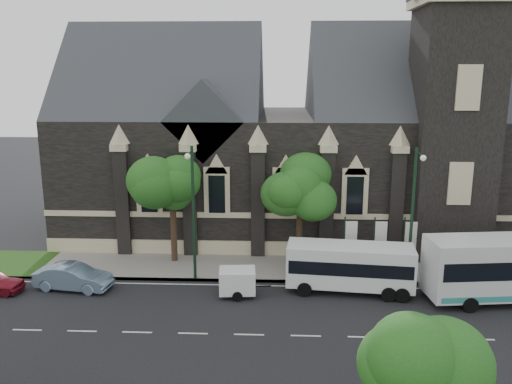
# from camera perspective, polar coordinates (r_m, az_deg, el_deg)

# --- Properties ---
(ground) EXTENTS (160.00, 160.00, 0.00)m
(ground) POSITION_cam_1_polar(r_m,az_deg,el_deg) (29.03, -0.75, -15.12)
(ground) COLOR black
(ground) RESTS_ON ground
(sidewalk) EXTENTS (80.00, 5.00, 0.15)m
(sidewalk) POSITION_cam_1_polar(r_m,az_deg,el_deg) (37.62, 0.06, -8.13)
(sidewalk) COLOR gray
(sidewalk) RESTS_ON ground
(museum) EXTENTS (40.00, 17.70, 29.90)m
(museum) POSITION_cam_1_polar(r_m,az_deg,el_deg) (44.79, 7.16, 5.93)
(museum) COLOR black
(museum) RESTS_ON ground
(tree_park_east) EXTENTS (3.40, 3.40, 6.28)m
(tree_park_east) POSITION_cam_1_polar(r_m,az_deg,el_deg) (19.19, 17.03, -15.94)
(tree_park_east) COLOR black
(tree_park_east) RESTS_ON ground
(tree_walk_right) EXTENTS (4.08, 4.08, 7.80)m
(tree_walk_right) POSITION_cam_1_polar(r_m,az_deg,el_deg) (37.12, 5.10, 0.79)
(tree_walk_right) COLOR black
(tree_walk_right) RESTS_ON ground
(tree_walk_left) EXTENTS (3.91, 3.91, 7.64)m
(tree_walk_left) POSITION_cam_1_polar(r_m,az_deg,el_deg) (37.79, -8.67, 0.79)
(tree_walk_left) COLOR black
(tree_walk_left) RESTS_ON ground
(street_lamp_near) EXTENTS (0.36, 1.88, 9.00)m
(street_lamp_near) POSITION_cam_1_polar(r_m,az_deg,el_deg) (34.80, 16.59, -1.76)
(street_lamp_near) COLOR black
(street_lamp_near) RESTS_ON ground
(street_lamp_mid) EXTENTS (0.36, 1.88, 9.00)m
(street_lamp_mid) POSITION_cam_1_polar(r_m,az_deg,el_deg) (34.17, -6.82, -1.56)
(street_lamp_mid) COLOR black
(street_lamp_mid) RESTS_ON ground
(banner_flag_left) EXTENTS (0.90, 0.10, 4.00)m
(banner_flag_left) POSITION_cam_1_polar(r_m,az_deg,el_deg) (36.66, 9.94, -5.09)
(banner_flag_left) COLOR black
(banner_flag_left) RESTS_ON ground
(banner_flag_center) EXTENTS (0.90, 0.10, 4.00)m
(banner_flag_center) POSITION_cam_1_polar(r_m,az_deg,el_deg) (36.98, 13.02, -5.08)
(banner_flag_center) COLOR black
(banner_flag_center) RESTS_ON ground
(banner_flag_right) EXTENTS (0.90, 0.10, 4.00)m
(banner_flag_right) POSITION_cam_1_polar(r_m,az_deg,el_deg) (37.40, 16.05, -5.05)
(banner_flag_right) COLOR black
(banner_flag_right) RESTS_ON ground
(shuttle_bus) EXTENTS (8.03, 3.42, 3.02)m
(shuttle_bus) POSITION_cam_1_polar(r_m,az_deg,el_deg) (33.96, 10.10, -7.75)
(shuttle_bus) COLOR silver
(shuttle_bus) RESTS_ON ground
(box_trailer) EXTENTS (3.24, 1.91, 1.70)m
(box_trailer) POSITION_cam_1_polar(r_m,az_deg,el_deg) (33.10, -2.02, -9.55)
(box_trailer) COLOR silver
(box_trailer) RESTS_ON ground
(sedan) EXTENTS (5.10, 2.38, 1.62)m
(sedan) POSITION_cam_1_polar(r_m,az_deg,el_deg) (36.00, -19.10, -8.65)
(sedan) COLOR #7089A2
(sedan) RESTS_ON ground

